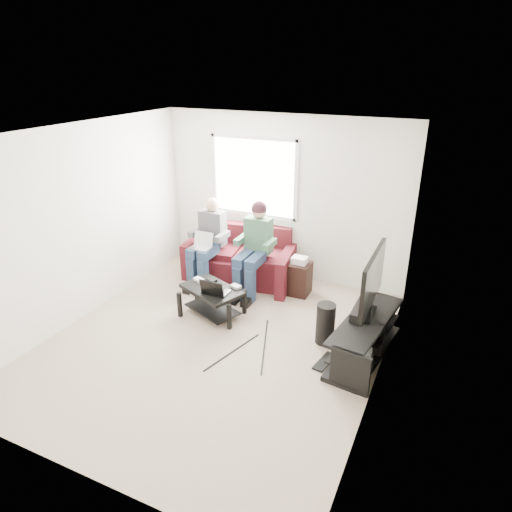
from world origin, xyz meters
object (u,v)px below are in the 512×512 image
(sofa, at_px, (240,260))
(tv_stand, at_px, (365,339))
(coffee_table, at_px, (212,295))
(tv, at_px, (372,281))
(subwoofer, at_px, (325,324))
(end_table, at_px, (299,277))

(sofa, height_order, tv_stand, sofa)
(coffee_table, relative_size, tv, 0.88)
(tv, bearing_deg, sofa, 152.85)
(tv_stand, bearing_deg, tv, 91.47)
(tv_stand, relative_size, subwoofer, 2.86)
(sofa, bearing_deg, subwoofer, -34.12)
(sofa, relative_size, end_table, 3.17)
(tv_stand, distance_m, tv, 0.74)
(end_table, bearing_deg, sofa, 173.55)
(coffee_table, bearing_deg, end_table, 51.85)
(tv_stand, relative_size, tv, 1.40)
(tv, relative_size, subwoofer, 2.04)
(coffee_table, distance_m, tv, 2.24)
(coffee_table, height_order, subwoofer, subwoofer)
(tv, distance_m, subwoofer, 0.85)
(sofa, relative_size, tv, 1.75)
(coffee_table, distance_m, end_table, 1.42)
(tv_stand, relative_size, end_table, 2.55)
(sofa, distance_m, tv, 2.69)
(subwoofer, bearing_deg, tv_stand, -6.86)
(end_table, bearing_deg, coffee_table, -128.15)
(coffee_table, xyz_separation_m, tv_stand, (2.14, -0.05, -0.09))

